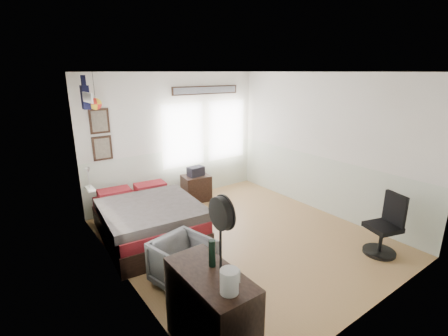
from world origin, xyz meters
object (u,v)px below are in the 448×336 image
(dresser, at_px, (211,313))
(nightstand, at_px, (196,188))
(bed, at_px, (148,219))
(task_chair, at_px, (385,230))
(armchair, at_px, (183,263))

(dresser, bearing_deg, nightstand, 60.49)
(bed, relative_size, task_chair, 2.25)
(dresser, distance_m, task_chair, 3.17)
(armchair, bearing_deg, nightstand, 42.18)
(bed, bearing_deg, dresser, -94.75)
(armchair, bearing_deg, dresser, -118.52)
(dresser, distance_m, armchair, 1.15)
(bed, height_order, dresser, dresser)
(dresser, relative_size, task_chair, 1.04)
(dresser, relative_size, nightstand, 1.79)
(bed, xyz_separation_m, nightstand, (1.52, 0.93, -0.04))
(armchair, relative_size, task_chair, 0.72)
(bed, distance_m, nightstand, 1.78)
(bed, bearing_deg, nightstand, 36.88)
(task_chair, bearing_deg, bed, 152.51)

